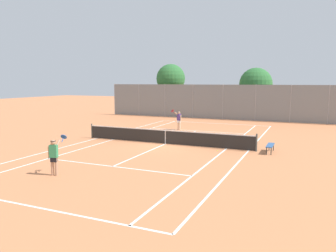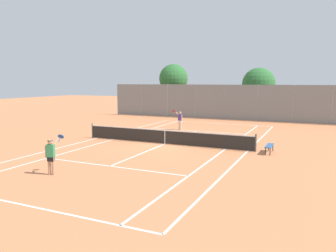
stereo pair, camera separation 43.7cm
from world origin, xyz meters
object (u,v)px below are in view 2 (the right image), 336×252
(loose_tennis_ball_0, at_px, (140,133))
(loose_tennis_ball_1, at_px, (171,135))
(player_far_left, at_px, (180,119))
(player_near_side, at_px, (51,154))
(tree_behind_right, at_px, (258,85))
(loose_tennis_ball_3, at_px, (216,151))
(tennis_net, at_px, (165,136))
(loose_tennis_ball_2, at_px, (131,140))
(courtside_bench, at_px, (269,146))
(tree_behind_left, at_px, (174,79))

(loose_tennis_ball_0, distance_m, loose_tennis_ball_1, 2.54)
(player_far_left, bearing_deg, loose_tennis_ball_1, -81.17)
(player_far_left, bearing_deg, player_near_side, -89.94)
(player_far_left, relative_size, tree_behind_right, 0.31)
(loose_tennis_ball_3, bearing_deg, loose_tennis_ball_0, 152.26)
(tennis_net, bearing_deg, loose_tennis_ball_1, 107.58)
(tennis_net, xyz_separation_m, tree_behind_right, (2.75, 19.54, 3.20))
(player_far_left, distance_m, loose_tennis_ball_0, 4.03)
(loose_tennis_ball_2, relative_size, tree_behind_right, 0.01)
(courtside_bench, relative_size, tree_behind_right, 0.26)
(tennis_net, relative_size, player_far_left, 6.76)
(player_near_side, height_order, player_far_left, same)
(player_near_side, xyz_separation_m, tree_behind_left, (-5.99, 27.52, 3.51))
(player_far_left, height_order, loose_tennis_ball_0, player_far_left)
(tennis_net, xyz_separation_m, loose_tennis_ball_2, (-2.64, 0.06, -0.48))
(player_far_left, distance_m, loose_tennis_ball_3, 9.05)
(player_far_left, height_order, tree_behind_right, tree_behind_right)
(loose_tennis_ball_2, distance_m, courtside_bench, 9.39)
(courtside_bench, relative_size, tree_behind_left, 0.24)
(player_near_side, relative_size, loose_tennis_ball_2, 26.88)
(tennis_net, bearing_deg, loose_tennis_ball_2, 178.69)
(player_far_left, bearing_deg, loose_tennis_ball_0, -121.46)
(tree_behind_left, bearing_deg, loose_tennis_ball_0, -76.05)
(tennis_net, relative_size, loose_tennis_ball_2, 181.82)
(player_near_side, height_order, loose_tennis_ball_1, player_near_side)
(loose_tennis_ball_3, xyz_separation_m, tree_behind_right, (-1.06, 20.43, 3.67))
(loose_tennis_ball_0, distance_m, courtside_bench, 10.78)
(loose_tennis_ball_2, xyz_separation_m, courtside_bench, (9.38, -0.08, 0.38))
(tennis_net, relative_size, courtside_bench, 8.00)
(loose_tennis_ball_3, bearing_deg, player_far_left, 126.43)
(tennis_net, xyz_separation_m, player_far_left, (-1.54, 6.36, 0.42))
(loose_tennis_ball_1, height_order, tree_behind_left, tree_behind_left)
(tennis_net, height_order, courtside_bench, tennis_net)
(tree_behind_left, bearing_deg, tennis_net, -68.20)
(tennis_net, height_order, loose_tennis_ball_1, tennis_net)
(player_near_side, xyz_separation_m, player_far_left, (-0.02, 15.08, 0.00))
(courtside_bench, distance_m, tree_behind_right, 20.23)
(loose_tennis_ball_2, bearing_deg, tree_behind_left, 104.60)
(loose_tennis_ball_1, relative_size, tree_behind_right, 0.01)
(loose_tennis_ball_0, bearing_deg, player_near_side, -80.01)
(tennis_net, distance_m, loose_tennis_ball_2, 2.68)
(loose_tennis_ball_0, relative_size, loose_tennis_ball_2, 1.00)
(courtside_bench, height_order, tree_behind_right, tree_behind_right)
(player_near_side, xyz_separation_m, loose_tennis_ball_1, (0.44, 12.17, -0.89))
(tennis_net, bearing_deg, player_far_left, 103.65)
(tree_behind_left, bearing_deg, loose_tennis_ball_3, -60.10)
(courtside_bench, bearing_deg, loose_tennis_ball_0, 163.70)
(player_near_side, distance_m, loose_tennis_ball_1, 12.21)
(loose_tennis_ball_3, height_order, tree_behind_right, tree_behind_right)
(loose_tennis_ball_1, bearing_deg, tree_behind_right, 76.58)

